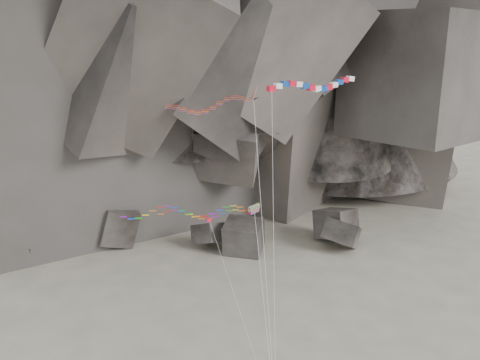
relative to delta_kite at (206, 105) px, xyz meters
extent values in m
cube|color=#47423F|center=(10.31, 29.41, -26.31)|extent=(7.85, 7.88, 6.02)
cube|color=#47423F|center=(26.86, 31.06, -26.37)|extent=(7.15, 8.63, 6.58)
cube|color=#47423F|center=(-24.76, 32.94, -27.09)|extent=(4.53, 5.32, 4.63)
cube|color=#47423F|center=(-23.79, 36.32, -27.69)|extent=(5.04, 5.16, 3.05)
cube|color=#47423F|center=(10.49, 31.72, -27.29)|extent=(4.54, 4.31, 4.02)
cube|color=#47423F|center=(-9.57, 37.24, -25.66)|extent=(7.92, 7.65, 8.34)
cube|color=#47423F|center=(26.42, 27.55, -27.07)|extent=(7.90, 7.66, 6.01)
cube|color=#47423F|center=(5.26, 32.82, -27.22)|extent=(6.17, 6.89, 5.36)
cylinder|color=silver|center=(4.41, -5.09, -13.24)|extent=(0.19, 10.06, 28.09)
cube|color=red|center=(6.91, 2.42, 1.06)|extent=(0.95, 0.80, 0.54)
cube|color=white|center=(7.69, 2.70, 1.28)|extent=(0.98, 0.81, 0.60)
cube|color=#0D3A95|center=(8.47, 2.94, 1.42)|extent=(1.01, 0.82, 0.64)
cube|color=red|center=(9.25, 3.15, 1.44)|extent=(1.01, 0.82, 0.64)
cube|color=white|center=(10.03, 3.35, 1.32)|extent=(0.99, 0.82, 0.61)
cube|color=#0D3A95|center=(10.81, 3.57, 1.11)|extent=(0.96, 0.80, 0.55)
cube|color=red|center=(11.59, 3.84, 0.89)|extent=(0.98, 0.81, 0.59)
cube|color=white|center=(12.37, 4.17, 0.72)|extent=(1.00, 0.82, 0.63)
cube|color=#0D3A95|center=(13.14, 4.54, 0.67)|extent=(1.01, 0.82, 0.64)
cube|color=red|center=(13.92, 4.95, 0.76)|extent=(1.00, 0.82, 0.62)
cube|color=white|center=(14.70, 5.38, 0.95)|extent=(0.97, 0.81, 0.57)
cube|color=#0D3A95|center=(15.48, 5.78, 1.18)|extent=(0.97, 0.81, 0.57)
cube|color=red|center=(16.26, 6.15, 1.37)|extent=(1.00, 0.82, 0.62)
cube|color=white|center=(17.04, 6.47, 1.45)|extent=(1.01, 0.82, 0.64)
cylinder|color=silver|center=(5.62, -3.96, -13.11)|extent=(2.62, 12.33, 28.35)
cube|color=#C8E40C|center=(4.89, 0.93, -10.77)|extent=(1.35, 1.08, 0.77)
cube|color=#0CB219|center=(4.89, 0.75, -11.06)|extent=(1.12, 0.85, 0.53)
cylinder|color=silver|center=(4.61, -4.59, -19.03)|extent=(0.59, 11.07, 16.53)
cube|color=red|center=(0.12, 0.08, -11.39)|extent=(0.53, 0.30, 0.37)
cube|color=#0D3A95|center=(-0.07, 0.09, -11.39)|extent=(0.21, 0.14, 0.38)
cylinder|color=silver|center=(2.22, -5.01, -19.34)|extent=(4.24, 10.21, 15.90)
camera|label=1|loc=(-7.58, -48.89, 7.15)|focal=40.00mm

